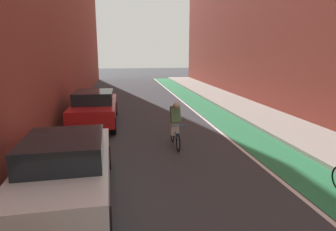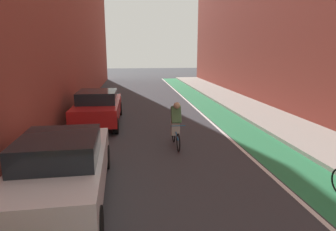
% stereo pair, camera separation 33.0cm
% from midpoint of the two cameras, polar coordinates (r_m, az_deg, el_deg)
% --- Properties ---
extents(ground_plane, '(90.82, 90.82, 0.00)m').
position_cam_midpoint_polar(ground_plane, '(12.82, -2.10, -2.00)').
color(ground_plane, '#38383D').
extents(bike_lane_paint, '(1.60, 41.28, 0.00)m').
position_cam_midpoint_polar(bike_lane_paint, '(15.40, 8.62, 0.33)').
color(bike_lane_paint, '#2D8451').
rests_on(bike_lane_paint, ground).
extents(lane_divider_stripe, '(0.12, 41.28, 0.00)m').
position_cam_midpoint_polar(lane_divider_stripe, '(15.15, 5.38, 0.22)').
color(lane_divider_stripe, white).
rests_on(lane_divider_stripe, ground).
extents(sidewalk_right, '(2.60, 41.28, 0.14)m').
position_cam_midpoint_polar(sidewalk_right, '(16.14, 15.75, 0.82)').
color(sidewalk_right, '#A8A59E').
rests_on(sidewalk_right, ground).
extents(building_facade_right, '(2.40, 37.28, 11.35)m').
position_cam_midpoint_polar(building_facade_right, '(18.92, 21.43, 19.18)').
color(building_facade_right, brown).
rests_on(building_facade_right, ground).
extents(parked_sedan_white, '(1.97, 4.46, 1.53)m').
position_cam_midpoint_polar(parked_sedan_white, '(6.64, -20.70, -9.76)').
color(parked_sedan_white, silver).
rests_on(parked_sedan_white, ground).
extents(parked_sedan_red, '(1.92, 4.62, 1.53)m').
position_cam_midpoint_polar(parked_sedan_red, '(13.28, -14.97, 1.56)').
color(parked_sedan_red, red).
rests_on(parked_sedan_red, ground).
extents(cyclist_trailing, '(0.48, 1.66, 1.59)m').
position_cam_midpoint_polar(cyclist_trailing, '(9.83, 0.45, -1.66)').
color(cyclist_trailing, black).
rests_on(cyclist_trailing, ground).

